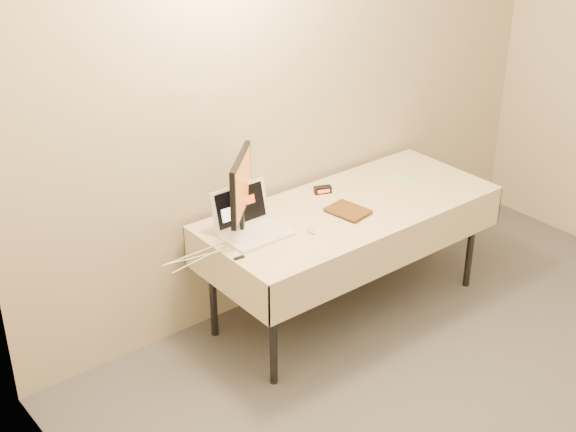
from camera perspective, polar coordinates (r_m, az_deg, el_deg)
back_wall at (r=4.92m, az=1.10°, el=8.98°), size 4.00×0.10×2.70m
table at (r=4.87m, az=4.45°, el=0.07°), size 1.86×0.81×0.74m
laptop at (r=4.51m, az=-2.76°, el=-0.47°), size 0.37×0.32×0.25m
monitor at (r=4.41m, az=-3.35°, el=1.97°), size 0.35×0.33×0.47m
book at (r=4.64m, az=3.65°, el=1.18°), size 0.18×0.05×0.24m
alarm_clock at (r=4.98m, az=2.48°, el=1.88°), size 0.12×0.08×0.04m
clicker at (r=4.53m, az=1.63°, el=-1.02°), size 0.06×0.09×0.02m
paper_form at (r=5.21m, az=8.03°, el=2.57°), size 0.18×0.26×0.00m
usb_dongle at (r=4.28m, az=-3.50°, el=-2.98°), size 0.06×0.03×0.01m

